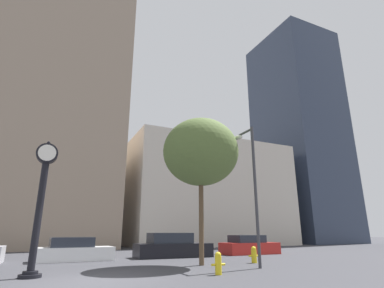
% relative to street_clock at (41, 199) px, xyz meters
% --- Properties ---
extents(ground_plane, '(200.00, 200.00, 0.00)m').
position_rel_street_clock_xyz_m(ground_plane, '(1.86, -1.73, -2.70)').
color(ground_plane, '#38383D').
extents(building_tall_tower, '(15.40, 12.00, 29.64)m').
position_rel_street_clock_xyz_m(building_tall_tower, '(-1.07, 22.27, 12.12)').
color(building_tall_tower, gray).
rests_on(building_tall_tower, ground_plane).
extents(building_storefront_row, '(20.14, 12.00, 12.38)m').
position_rel_street_clock_xyz_m(building_storefront_row, '(18.37, 22.27, 3.49)').
color(building_storefront_row, beige).
rests_on(building_storefront_row, ground_plane).
extents(building_glass_modern, '(10.27, 12.00, 33.88)m').
position_rel_street_clock_xyz_m(building_glass_modern, '(35.82, 22.27, 14.24)').
color(building_glass_modern, '#2D384C').
rests_on(building_glass_modern, ground_plane).
extents(street_clock, '(0.77, 0.75, 4.91)m').
position_rel_street_clock_xyz_m(street_clock, '(0.00, 0.00, 0.00)').
color(street_clock, black).
rests_on(street_clock, ground_plane).
extents(car_white, '(4.12, 1.92, 1.25)m').
position_rel_street_clock_xyz_m(car_white, '(1.83, 6.04, -2.17)').
color(car_white, silver).
rests_on(car_white, ground_plane).
extents(car_black, '(4.81, 2.01, 1.47)m').
position_rel_street_clock_xyz_m(car_black, '(7.66, 6.16, -2.08)').
color(car_black, black).
rests_on(car_black, ground_plane).
extents(car_red, '(4.26, 1.92, 1.31)m').
position_rel_street_clock_xyz_m(car_red, '(13.74, 6.46, -2.14)').
color(car_red, red).
rests_on(car_red, ground_plane).
extents(fire_hydrant_near, '(0.56, 0.24, 0.80)m').
position_rel_street_clock_xyz_m(fire_hydrant_near, '(6.27, -2.08, -2.29)').
color(fire_hydrant_near, yellow).
rests_on(fire_hydrant_near, ground_plane).
extents(fire_hydrant_far, '(0.62, 0.27, 0.81)m').
position_rel_street_clock_xyz_m(fire_hydrant_far, '(10.17, 1.03, -2.29)').
color(fire_hydrant_far, yellow).
rests_on(fire_hydrant_far, ground_plane).
extents(street_lamp_right, '(0.36, 1.57, 6.53)m').
position_rel_street_clock_xyz_m(street_lamp_right, '(8.96, -0.66, 1.63)').
color(street_lamp_right, '#38383D').
rests_on(street_lamp_right, ground_plane).
extents(bare_tree, '(3.95, 3.95, 7.36)m').
position_rel_street_clock_xyz_m(bare_tree, '(7.21, 1.15, 2.87)').
color(bare_tree, brown).
rests_on(bare_tree, ground_plane).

